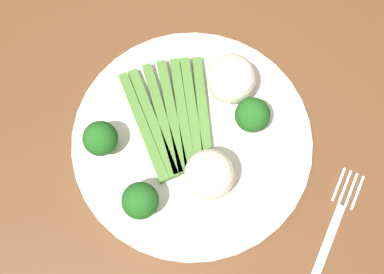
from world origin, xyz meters
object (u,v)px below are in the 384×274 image
(asparagus_bundle, at_px, (173,117))
(cauliflower_back, at_px, (232,79))
(plate, at_px, (192,140))
(broccoli_front, at_px, (101,139))
(fork, at_px, (331,232))
(cauliflower_mid, at_px, (210,174))
(broccoli_outer_edge, at_px, (252,115))
(dining_table, at_px, (168,125))
(broccoli_front_left, at_px, (140,201))

(asparagus_bundle, distance_m, cauliflower_back, 0.09)
(plate, bearing_deg, cauliflower_back, 89.64)
(broccoli_front, xyz_separation_m, fork, (0.28, 0.08, -0.04))
(cauliflower_mid, bearing_deg, broccoli_front, -162.79)
(asparagus_bundle, bearing_deg, broccoli_outer_edge, -105.27)
(dining_table, relative_size, broccoli_front_left, 26.86)
(cauliflower_back, relative_size, fork, 0.36)
(plate, relative_size, broccoli_outer_edge, 5.73)
(broccoli_front, relative_size, fork, 0.31)
(broccoli_outer_edge, height_order, cauliflower_back, cauliflower_back)
(broccoli_front, xyz_separation_m, broccoli_front_left, (0.08, -0.03, 0.00))
(plate, distance_m, broccoli_front_left, 0.11)
(dining_table, relative_size, fork, 8.33)
(asparagus_bundle, bearing_deg, dining_table, 9.37)
(cauliflower_back, bearing_deg, cauliflower_mid, -67.28)
(asparagus_bundle, height_order, cauliflower_back, cauliflower_back)
(plate, xyz_separation_m, fork, (0.20, 0.01, -0.01))
(dining_table, bearing_deg, fork, -4.31)
(plate, distance_m, broccoli_outer_edge, 0.08)
(broccoli_front_left, bearing_deg, plate, 91.09)
(asparagus_bundle, distance_m, broccoli_front, 0.09)
(plate, relative_size, broccoli_front_left, 5.73)
(asparagus_bundle, bearing_deg, cauliflower_mid, -161.82)
(dining_table, height_order, broccoli_front_left, broccoli_front_left)
(asparagus_bundle, bearing_deg, cauliflower_back, -72.20)
(dining_table, distance_m, fork, 0.28)
(broccoli_front_left, height_order, cauliflower_mid, cauliflower_mid)
(dining_table, height_order, broccoli_front, broccoli_front)
(asparagus_bundle, relative_size, fork, 1.01)
(dining_table, distance_m, broccoli_front_left, 0.20)
(broccoli_outer_edge, relative_size, broccoli_front_left, 1.00)
(asparagus_bundle, distance_m, broccoli_outer_edge, 0.10)
(dining_table, height_order, broccoli_outer_edge, broccoli_outer_edge)
(broccoli_front, bearing_deg, dining_table, 79.83)
(broccoli_front_left, distance_m, cauliflower_back, 0.18)
(cauliflower_mid, bearing_deg, fork, 13.56)
(dining_table, relative_size, cauliflower_mid, 23.51)
(broccoli_front, distance_m, cauliflower_mid, 0.13)
(plate, bearing_deg, broccoli_front, -138.76)
(plate, distance_m, cauliflower_mid, 0.07)
(broccoli_outer_edge, xyz_separation_m, fork, (0.15, -0.05, -0.04))
(fork, bearing_deg, cauliflower_back, 58.75)
(asparagus_bundle, xyz_separation_m, cauliflower_back, (0.03, 0.07, 0.02))
(asparagus_bundle, bearing_deg, broccoli_front_left, 151.26)
(broccoli_front_left, height_order, cauliflower_back, cauliflower_back)
(broccoli_front_left, bearing_deg, cauliflower_back, 90.44)
(cauliflower_back, distance_m, fork, 0.22)
(cauliflower_back, bearing_deg, broccoli_front, -118.06)
(dining_table, xyz_separation_m, plate, (0.06, -0.03, 0.10))
(asparagus_bundle, distance_m, broccoli_front_left, 0.12)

